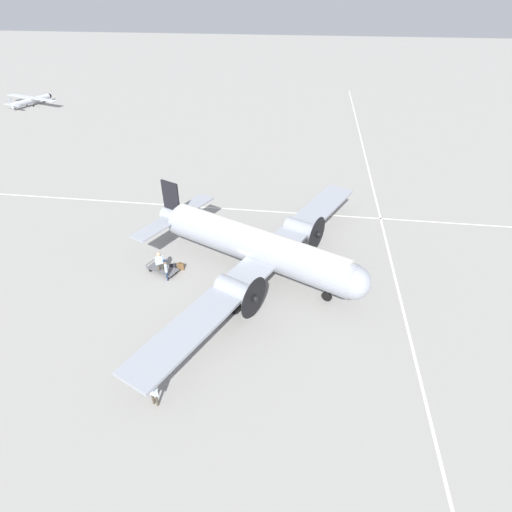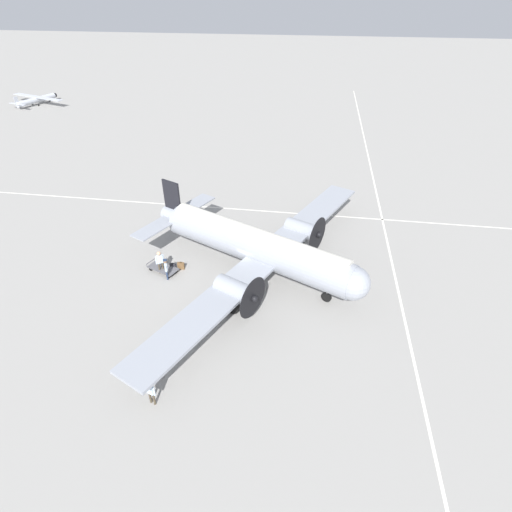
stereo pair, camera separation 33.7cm
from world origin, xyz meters
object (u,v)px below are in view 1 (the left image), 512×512
airliner_main (261,248)px  suitcase_upright_spare (173,267)px  crew_foreground (153,391)px  suitcase_near_door (181,266)px  passenger_boarding (160,261)px  light_aircraft_distant (32,100)px  ramp_agent (166,268)px  baggage_cart (163,269)px

airliner_main → suitcase_upright_spare: (-6.54, -0.30, -2.13)m
crew_foreground → suitcase_near_door: (-2.02, 11.32, -0.79)m
passenger_boarding → suitcase_near_door: size_ratio=2.99×
airliner_main → crew_foreground: size_ratio=14.02×
crew_foreground → airliner_main: bearing=88.8°
crew_foreground → passenger_boarding: size_ratio=0.93×
airliner_main → light_aircraft_distant: (-44.43, 41.93, -1.53)m
airliner_main → suitcase_near_door: 6.30m
crew_foreground → suitcase_upright_spare: crew_foreground is taller
airliner_main → suitcase_upright_spare: size_ratio=45.18×
suitcase_upright_spare → crew_foreground: bearing=-76.9°
passenger_boarding → suitcase_near_door: passenger_boarding is taller
passenger_boarding → suitcase_near_door: 1.67m
ramp_agent → light_aircraft_distant: light_aircraft_distant is taller
passenger_boarding → light_aircraft_distant: light_aircraft_distant is taller
suitcase_near_door → passenger_boarding: bearing=-153.6°
airliner_main → ramp_agent: (-6.57, -1.48, -1.33)m
ramp_agent → crew_foreground: bearing=-8.7°
suitcase_near_door → baggage_cart: suitcase_near_door is taller
suitcase_upright_spare → light_aircraft_distant: size_ratio=0.05×
suitcase_near_door → baggage_cart: size_ratio=0.25×
light_aircraft_distant → airliner_main: bearing=-115.2°
airliner_main → light_aircraft_distant: bearing=161.8°
passenger_boarding → suitcase_upright_spare: 1.26m
suitcase_near_door → suitcase_upright_spare: bearing=-170.4°
passenger_boarding → suitcase_near_door: bearing=-8.7°
crew_foreground → suitcase_near_door: bearing=117.8°
light_aircraft_distant → suitcase_upright_spare: bearing=-120.0°
ramp_agent → light_aircraft_distant: bearing=-162.3°
crew_foreground → ramp_agent: crew_foreground is taller
crew_foreground → baggage_cart: size_ratio=0.69×
light_aircraft_distant → baggage_cart: bearing=-120.7°
crew_foreground → suitcase_upright_spare: size_ratio=3.22×
airliner_main → ramp_agent: airliner_main is taller
ramp_agent → light_aircraft_distant: 57.59m
crew_foreground → suitcase_near_door: 11.52m
ramp_agent → suitcase_upright_spare: (0.04, 1.18, -0.81)m
baggage_cart → light_aircraft_distant: light_aircraft_distant is taller
passenger_boarding → baggage_cart: 0.88m
crew_foreground → suitcase_near_door: crew_foreground is taller
suitcase_upright_spare → suitcase_near_door: bearing=9.6°
suitcase_near_door → airliner_main: bearing=1.9°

